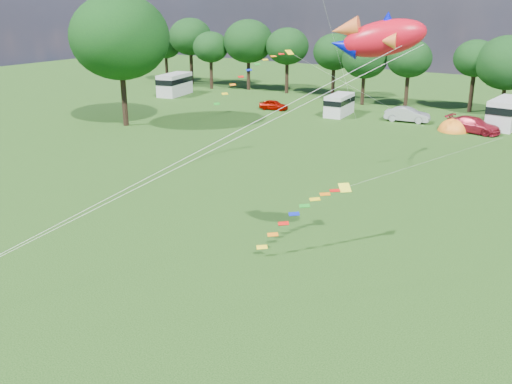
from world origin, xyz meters
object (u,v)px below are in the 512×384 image
Objects in this scene: big_tree at (120,37)px; campervan_a at (175,84)px; fish_kite at (377,38)px; tent_orange at (453,131)px; campervan_b at (339,104)px; campervan_c at (507,112)px; car_b at (407,115)px; car_a at (274,105)px; car_c at (473,125)px.

campervan_a is (-8.85, 17.70, -7.46)m from big_tree.
tent_orange is at bearing 83.52° from fish_kite.
campervan_c reaches higher than campervan_b.
car_b is 0.71× the size of campervan_c.
tent_orange is at bearing -98.30° from car_a.
big_tree is 2.58× the size of car_c.
big_tree reaches higher than fish_kite.
car_c is 15.04m from campervan_b.
car_b is 1.29× the size of tent_orange.
big_tree is 2.99× the size of car_b.
car_b is 40.85m from fish_kite.
car_a is at bearing 101.88° from car_c.
car_a is 8.12m from campervan_b.
campervan_a reaches higher than campervan_b.
car_b is at bearing 37.47° from big_tree.
big_tree is 3.25× the size of fish_kite.
big_tree is at bearing 135.44° from fish_kite.
campervan_a is 42.41m from campervan_c.
campervan_a reaches higher than tent_orange.
campervan_a is at bearing 83.35° from campervan_b.
campervan_c is 1.54× the size of fish_kite.
tent_orange is (21.21, 0.54, -0.57)m from car_a.
big_tree is 35.03m from tent_orange.
big_tree reaches higher than campervan_b.
campervan_a is at bearing 178.49° from tent_orange.
campervan_c is (9.45, 2.93, 0.83)m from car_b.
car_a is 0.80× the size of car_b.
car_b is 7.80m from campervan_b.
car_c is 0.81× the size of campervan_a.
car_a is 25.71m from campervan_c.
campervan_b is 1.47× the size of tent_orange.
fish_kite is at bearing -173.63° from campervan_c.
fish_kite is (27.14, -35.58, 10.74)m from car_a.
car_b reaches higher than car_a.
campervan_a reaches higher than car_c.
campervan_b is at bearing 87.52° from car_b.
fish_kite is at bearing -171.89° from car_b.
car_c is 1.26× the size of fish_kite.
tent_orange is (29.45, 16.69, -9.00)m from big_tree.
campervan_c reaches higher than tent_orange.
tent_orange is at bearing -115.58° from car_b.
big_tree reaches higher than tent_orange.
car_a is 17.19m from campervan_a.
campervan_b is 1.24× the size of fish_kite.
big_tree reaches higher than campervan_c.
campervan_b is at bearing 101.62° from fish_kite.
fish_kite reaches higher than car_b.
big_tree reaches higher than car_b.
campervan_c is at bearing 32.51° from big_tree.
big_tree reaches higher than car_c.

